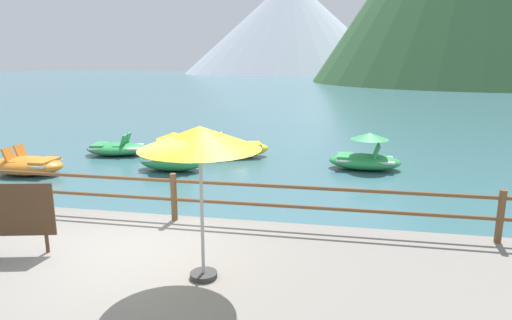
% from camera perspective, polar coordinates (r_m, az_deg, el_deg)
% --- Properties ---
extents(ground_plane, '(200.00, 200.00, 0.00)m').
position_cam_1_polar(ground_plane, '(46.61, 6.99, 8.30)').
color(ground_plane, '#3D6B75').
extents(dock_railing, '(23.92, 0.12, 0.95)m').
position_cam_1_polar(dock_railing, '(8.89, -10.53, -4.01)').
color(dock_railing, brown).
rests_on(dock_railing, promenade_dock).
extents(sign_board, '(1.15, 0.32, 1.19)m').
position_cam_1_polar(sign_board, '(8.19, -28.31, -5.78)').
color(sign_board, silver).
rests_on(sign_board, promenade_dock).
extents(beach_umbrella, '(1.70, 1.70, 2.24)m').
position_cam_1_polar(beach_umbrella, '(6.10, -7.22, 2.57)').
color(beach_umbrella, '#B2B2B7').
rests_on(beach_umbrella, promenade_dock).
extents(pedal_boat_0, '(2.47, 1.70, 0.81)m').
position_cam_1_polar(pedal_boat_0, '(17.61, -17.44, 1.44)').
color(pedal_boat_0, green).
rests_on(pedal_boat_0, ground).
extents(pedal_boat_1, '(2.22, 1.30, 1.26)m').
position_cam_1_polar(pedal_boat_1, '(14.68, -10.77, 0.35)').
color(pedal_boat_1, green).
rests_on(pedal_boat_1, ground).
extents(pedal_boat_2, '(2.43, 1.40, 0.88)m').
position_cam_1_polar(pedal_boat_2, '(15.67, -27.37, -0.58)').
color(pedal_boat_2, orange).
rests_on(pedal_boat_2, ground).
extents(pedal_boat_3, '(2.79, 1.91, 0.90)m').
position_cam_1_polar(pedal_boat_3, '(16.40, -2.78, 1.45)').
color(pedal_boat_3, yellow).
rests_on(pedal_boat_3, ground).
extents(pedal_boat_4, '(2.36, 1.38, 1.22)m').
position_cam_1_polar(pedal_boat_4, '(15.00, 13.84, 0.38)').
color(pedal_boat_4, green).
rests_on(pedal_boat_4, ground).
extents(distant_peak, '(57.45, 57.45, 25.11)m').
position_cam_1_polar(distant_peak, '(125.75, 4.41, 16.80)').
color(distant_peak, '#A8B2C1').
rests_on(distant_peak, ground).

